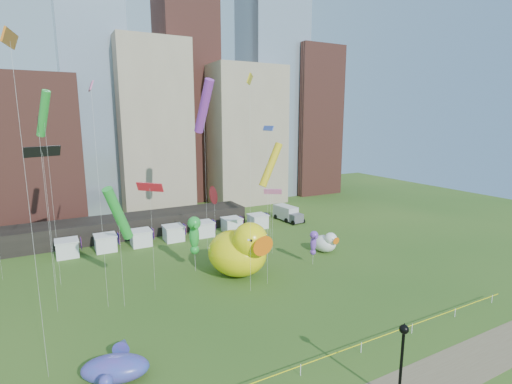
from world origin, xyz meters
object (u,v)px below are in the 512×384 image
big_duck (240,250)px  lamppost (402,355)px  whale_inflatable (116,366)px  small_duck (326,243)px  box_truck (287,213)px  seahorse_purple (314,241)px  seahorse_green (194,232)px

big_duck → lamppost: (-0.05, -24.33, 0.40)m
lamppost → big_duck: bearing=89.9°
whale_inflatable → small_duck: bearing=46.3°
small_duck → whale_inflatable: (-30.73, -14.35, -0.42)m
small_duck → lamppost: 29.89m
whale_inflatable → lamppost: bearing=-14.5°
lamppost → box_truck: 47.19m
big_duck → small_duck: bearing=-6.4°
seahorse_purple → box_truck: size_ratio=0.70×
seahorse_purple → small_duck: bearing=46.6°
seahorse_purple → lamppost: 25.07m
seahorse_green → box_truck: size_ratio=1.08×
big_duck → whale_inflatable: bearing=-155.2°
seahorse_purple → box_truck: (9.02, 20.14, -1.85)m
small_duck → seahorse_green: seahorse_green is taller
seahorse_purple → box_truck: seahorse_purple is taller
seahorse_green → lamppost: (4.25, -28.19, -1.44)m
seahorse_green → lamppost: size_ratio=1.19×
whale_inflatable → seahorse_green: bearing=75.3°
small_duck → whale_inflatable: bearing=-167.0°
small_duck → lamppost: size_ratio=0.72×
big_duck → seahorse_green: bearing=125.0°
lamppost → seahorse_green: bearing=98.6°
seahorse_purple → seahorse_green: bearing=172.1°
lamppost → box_truck: (19.06, 43.11, -2.24)m
seahorse_green → box_truck: bearing=38.6°
big_duck → whale_inflatable: 20.72m
seahorse_purple → lamppost: lamppost is taller
small_duck → box_truck: size_ratio=0.65×
big_duck → seahorse_green: 6.07m
seahorse_green → lamppost: bearing=-75.4°
big_duck → box_truck: size_ratio=1.50×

